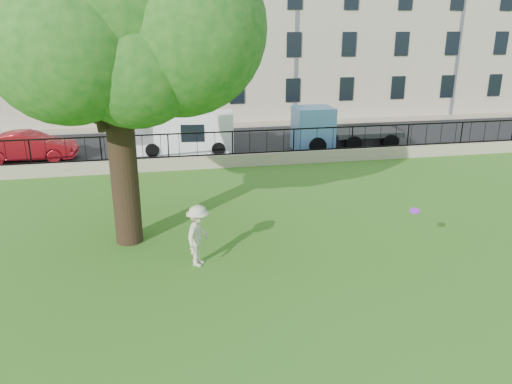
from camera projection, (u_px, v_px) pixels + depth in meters
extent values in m
plane|color=#3A6D19|center=(304.00, 290.00, 12.78)|extent=(120.00, 120.00, 0.00)
cube|color=gray|center=(233.00, 160.00, 23.84)|extent=(50.00, 0.40, 0.60)
cube|color=black|center=(233.00, 154.00, 23.73)|extent=(50.00, 0.05, 0.06)
cube|color=black|center=(232.00, 132.00, 23.39)|extent=(50.00, 0.05, 0.06)
cube|color=black|center=(220.00, 144.00, 28.30)|extent=(60.00, 9.00, 0.01)
cube|color=gray|center=(210.00, 126.00, 33.12)|extent=(60.00, 1.40, 0.12)
cube|color=#B6A690|center=(199.00, 24.00, 36.36)|extent=(56.00, 10.00, 13.00)
cylinder|color=black|center=(124.00, 172.00, 14.98)|extent=(0.83, 0.83, 4.52)
sphere|color=#1A5416|center=(109.00, 1.00, 13.45)|extent=(6.29, 6.29, 6.29)
sphere|color=#1A5416|center=(179.00, 28.00, 13.26)|extent=(4.72, 4.72, 4.72)
sphere|color=#1A5416|center=(54.00, 17.00, 14.02)|extent=(5.09, 5.09, 5.09)
imported|color=beige|center=(198.00, 236.00, 13.89)|extent=(1.10, 1.32, 1.78)
cylinder|color=#9C26DA|center=(415.00, 211.00, 13.58)|extent=(0.30, 0.29, 0.12)
imported|color=#A9141E|center=(30.00, 146.00, 24.71)|extent=(4.50, 1.76, 1.46)
cube|color=white|center=(186.00, 132.00, 26.39)|extent=(5.17, 2.49, 2.09)
cube|color=#5990D1|center=(344.00, 128.00, 27.00)|extent=(5.57, 2.02, 2.33)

